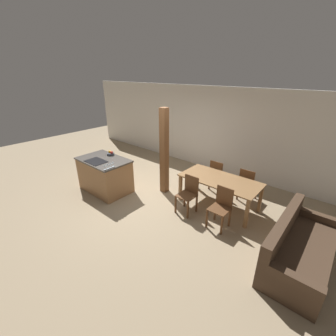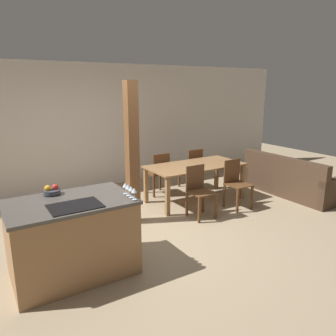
# 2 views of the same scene
# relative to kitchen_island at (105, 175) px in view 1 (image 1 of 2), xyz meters

# --- Properties ---
(ground_plane) EXTENTS (16.00, 16.00, 0.00)m
(ground_plane) POSITION_rel_kitchen_island_xyz_m (1.14, 0.45, -0.47)
(ground_plane) COLOR #9E896B
(wall_back) EXTENTS (11.20, 0.08, 2.70)m
(wall_back) POSITION_rel_kitchen_island_xyz_m (1.14, 3.31, 0.88)
(wall_back) COLOR silver
(wall_back) RESTS_ON ground_plane
(kitchen_island) EXTENTS (1.43, 0.92, 0.94)m
(kitchen_island) POSITION_rel_kitchen_island_xyz_m (0.00, 0.00, 0.00)
(kitchen_island) COLOR #9E7047
(kitchen_island) RESTS_ON ground_plane
(fruit_bowl) EXTENTS (0.20, 0.20, 0.11)m
(fruit_bowl) POSITION_rel_kitchen_island_xyz_m (-0.12, 0.33, 0.51)
(fruit_bowl) COLOR #383D47
(fruit_bowl) RESTS_ON kitchen_island
(wine_glass_near) EXTENTS (0.07, 0.07, 0.14)m
(wine_glass_near) POSITION_rel_kitchen_island_xyz_m (0.64, -0.39, 0.58)
(wine_glass_near) COLOR silver
(wine_glass_near) RESTS_ON kitchen_island
(wine_glass_middle) EXTENTS (0.07, 0.07, 0.14)m
(wine_glass_middle) POSITION_rel_kitchen_island_xyz_m (0.64, -0.31, 0.58)
(wine_glass_middle) COLOR silver
(wine_glass_middle) RESTS_ON kitchen_island
(wine_glass_far) EXTENTS (0.07, 0.07, 0.14)m
(wine_glass_far) POSITION_rel_kitchen_island_xyz_m (0.64, -0.22, 0.58)
(wine_glass_far) COLOR silver
(wine_glass_far) RESTS_ON kitchen_island
(wine_glass_end) EXTENTS (0.07, 0.07, 0.14)m
(wine_glass_end) POSITION_rel_kitchen_island_xyz_m (0.64, -0.14, 0.58)
(wine_glass_end) COLOR silver
(wine_glass_end) RESTS_ON kitchen_island
(dining_table) EXTENTS (1.90, 0.92, 0.73)m
(dining_table) POSITION_rel_kitchen_island_xyz_m (2.80, 1.34, 0.17)
(dining_table) COLOR olive
(dining_table) RESTS_ON ground_plane
(dining_chair_near_left) EXTENTS (0.40, 0.40, 0.89)m
(dining_chair_near_left) POSITION_rel_kitchen_island_xyz_m (2.37, 0.65, 0.01)
(dining_chair_near_left) COLOR brown
(dining_chair_near_left) RESTS_ON ground_plane
(dining_chair_near_right) EXTENTS (0.40, 0.40, 0.89)m
(dining_chair_near_right) POSITION_rel_kitchen_island_xyz_m (3.23, 0.65, 0.01)
(dining_chair_near_right) COLOR brown
(dining_chair_near_right) RESTS_ON ground_plane
(dining_chair_far_left) EXTENTS (0.40, 0.40, 0.89)m
(dining_chair_far_left) POSITION_rel_kitchen_island_xyz_m (2.37, 2.03, 0.01)
(dining_chair_far_left) COLOR brown
(dining_chair_far_left) RESTS_ON ground_plane
(dining_chair_far_right) EXTENTS (0.40, 0.40, 0.89)m
(dining_chair_far_right) POSITION_rel_kitchen_island_xyz_m (3.23, 2.03, 0.01)
(dining_chair_far_right) COLOR brown
(dining_chair_far_right) RESTS_ON ground_plane
(couch) EXTENTS (0.86, 2.01, 0.84)m
(couch) POSITION_rel_kitchen_island_xyz_m (4.76, 0.61, -0.19)
(couch) COLOR #473323
(couch) RESTS_ON ground_plane
(timber_post) EXTENTS (0.18, 0.18, 2.30)m
(timber_post) POSITION_rel_kitchen_island_xyz_m (1.30, 1.02, 0.68)
(timber_post) COLOR brown
(timber_post) RESTS_ON ground_plane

